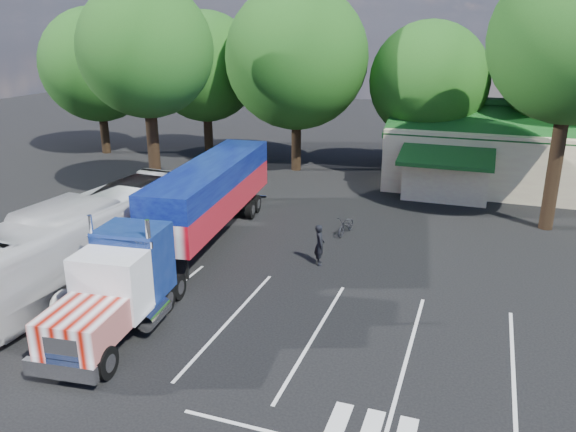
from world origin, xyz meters
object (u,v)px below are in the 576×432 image
(semi_truck, at_px, (193,209))
(tour_bus, at_px, (92,238))
(bicycle, at_px, (346,225))
(woman, at_px, (320,245))
(silver_sedan, at_px, (489,184))

(semi_truck, distance_m, tour_bus, 4.52)
(semi_truck, bearing_deg, bicycle, 34.49)
(semi_truck, bearing_deg, woman, 3.20)
(semi_truck, relative_size, silver_sedan, 4.59)
(bicycle, bearing_deg, silver_sedan, 64.29)
(bicycle, relative_size, tour_bus, 0.14)
(semi_truck, distance_m, woman, 5.93)
(semi_truck, relative_size, tour_bus, 1.53)
(semi_truck, relative_size, woman, 10.33)
(silver_sedan, bearing_deg, woman, 170.25)
(semi_truck, distance_m, silver_sedan, 19.66)
(silver_sedan, bearing_deg, semi_truck, 156.48)
(semi_truck, xyz_separation_m, silver_sedan, (12.63, 14.99, -1.57))
(tour_bus, bearing_deg, bicycle, 47.95)
(semi_truck, height_order, tour_bus, semi_truck)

